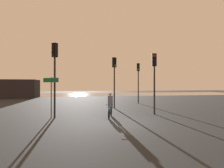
# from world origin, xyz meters

# --- Properties ---
(ground_plane) EXTENTS (120.00, 120.00, 0.00)m
(ground_plane) POSITION_xyz_m (0.00, 0.00, 0.00)
(ground_plane) COLOR black
(water_strip) EXTENTS (80.00, 16.00, 0.01)m
(water_strip) POSITION_xyz_m (0.00, 32.43, 0.00)
(water_strip) COLOR gray
(water_strip) RESTS_ON ground
(distant_building) EXTENTS (8.17, 4.00, 3.08)m
(distant_building) POSITION_xyz_m (-13.43, 22.43, 1.54)
(distant_building) COLOR black
(distant_building) RESTS_ON ground
(traffic_light_near_right) EXTENTS (0.38, 0.40, 4.37)m
(traffic_light_near_right) POSITION_xyz_m (3.09, 2.27, 3.04)
(traffic_light_near_right) COLOR black
(traffic_light_near_right) RESTS_ON ground
(traffic_light_center) EXTENTS (0.40, 0.42, 4.64)m
(traffic_light_center) POSITION_xyz_m (0.93, 6.13, 3.21)
(traffic_light_center) COLOR black
(traffic_light_center) RESTS_ON ground
(traffic_light_far_right) EXTENTS (0.39, 0.41, 4.68)m
(traffic_light_far_right) POSITION_xyz_m (4.55, 9.99, 3.24)
(traffic_light_far_right) COLOR black
(traffic_light_far_right) RESTS_ON ground
(traffic_light_near_left) EXTENTS (0.40, 0.42, 4.79)m
(traffic_light_near_left) POSITION_xyz_m (-3.77, 2.13, 3.31)
(traffic_light_near_left) COLOR black
(traffic_light_near_left) RESTS_ON ground
(direction_sign_post) EXTENTS (1.00, 0.52, 2.60)m
(direction_sign_post) POSITION_xyz_m (-3.97, 2.08, 1.70)
(direction_sign_post) COLOR slate
(direction_sign_post) RESTS_ON ground
(cyclist) EXTENTS (0.64, 1.64, 1.62)m
(cyclist) POSITION_xyz_m (-0.25, 1.56, 0.82)
(cyclist) COLOR black
(cyclist) RESTS_ON ground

